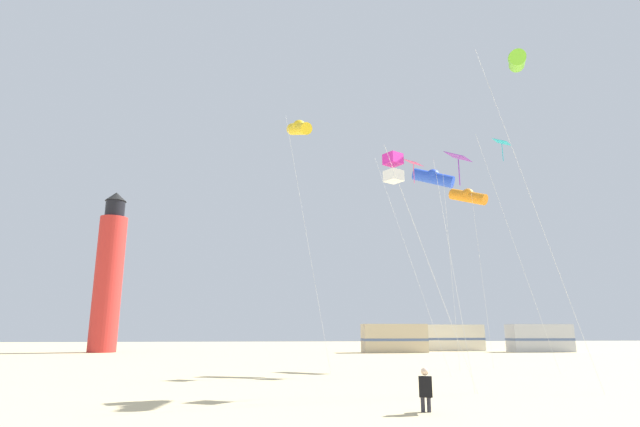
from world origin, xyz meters
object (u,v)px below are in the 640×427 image
lighthouse_distant (109,275)px  kite_tube_gold (299,128)px  kite_tube_blue (433,177)px  rv_van_tan (394,338)px  kite_diamond_violet (458,165)px  kite_diamond_rainbow (413,171)px  kite_tube_orange (468,196)px  kite_tube_lime (517,60)px  rv_van_cream (453,338)px  rv_van_silver (540,338)px  kite_diamond_cyan (503,152)px  kite_flyer_standing (425,389)px  kite_box_magenta (393,168)px

lighthouse_distant → kite_tube_gold: bearing=-57.0°
kite_tube_blue → rv_van_tan: (3.58, 23.55, -9.53)m
kite_diamond_violet → kite_tube_blue: kite_tube_blue is taller
kite_diamond_rainbow → kite_tube_orange: (4.49, 3.14, -0.46)m
kite_tube_lime → rv_van_cream: bearing=74.2°
kite_diamond_rainbow → rv_van_silver: size_ratio=1.78×
lighthouse_distant → rv_van_tan: bearing=-7.7°
kite_tube_blue → rv_van_silver: 31.62m
lighthouse_distant → kite_diamond_rainbow: bearing=-50.0°
kite_diamond_cyan → rv_van_silver: size_ratio=2.05×
kite_flyer_standing → rv_van_tan: bearing=-87.1°
kite_flyer_standing → kite_tube_gold: (-2.41, 13.80, 13.02)m
lighthouse_distant → rv_van_silver: (44.81, -4.12, -6.45)m
kite_tube_blue → rv_van_silver: (19.04, 23.38, -9.53)m
kite_diamond_rainbow → kite_box_magenta: bearing=-113.1°
kite_diamond_violet → rv_van_tan: size_ratio=1.42×
kite_diamond_violet → rv_van_cream: (13.53, 36.53, -7.21)m
kite_diamond_rainbow → kite_tube_gold: (-6.32, 1.34, 2.83)m
kite_flyer_standing → kite_tube_blue: kite_tube_blue is taller
kite_tube_orange → rv_van_cream: 28.61m
kite_tube_blue → kite_diamond_rainbow: bearing=-140.7°
rv_van_tan → kite_tube_blue: bearing=-98.2°
kite_diamond_cyan → kite_diamond_violet: kite_diamond_cyan is taller
kite_box_magenta → rv_van_silver: bearing=53.5°
kite_tube_gold → rv_van_tan: (11.52, 23.53, -12.25)m
kite_flyer_standing → rv_van_tan: (9.12, 37.34, 0.78)m
kite_diamond_rainbow → kite_tube_gold: bearing=168.0°
kite_tube_gold → kite_diamond_cyan: bearing=-3.4°
rv_van_silver → kite_tube_lime: bearing=-118.3°
kite_tube_lime → rv_van_silver: (17.85, 31.59, -12.50)m
kite_tube_lime → kite_tube_blue: bearing=98.2°
kite_diamond_violet → rv_van_silver: kite_diamond_violet is taller
lighthouse_distant → kite_tube_orange: bearing=-41.9°
lighthouse_distant → rv_van_cream: (37.12, 0.13, -6.45)m
kite_diamond_violet → rv_van_silver: size_ratio=1.41×
rv_van_silver → kite_tube_orange: bearing=-125.7°
kite_tube_gold → lighthouse_distant: bearing=123.0°
kite_tube_lime → rv_van_cream: 39.29m
rv_van_cream → rv_van_silver: 8.78m
rv_van_silver → kite_diamond_rainbow: bearing=-128.7°
kite_diamond_rainbow → lighthouse_distant: lighthouse_distant is taller
kite_tube_orange → rv_van_silver: kite_tube_orange is taller
kite_tube_lime → rv_van_tan: kite_tube_lime is taller
kite_tube_blue → lighthouse_distant: (-25.78, 27.50, -3.08)m
kite_tube_orange → kite_tube_lime: kite_tube_lime is taller
kite_box_magenta → kite_tube_orange: 13.34m
kite_tube_gold → rv_van_cream: (19.29, 27.61, -12.25)m
kite_diamond_cyan → kite_tube_orange: bearing=116.2°
kite_tube_blue → rv_van_tan: bearing=81.4°
kite_diamond_rainbow → kite_tube_lime: bearing=-67.8°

